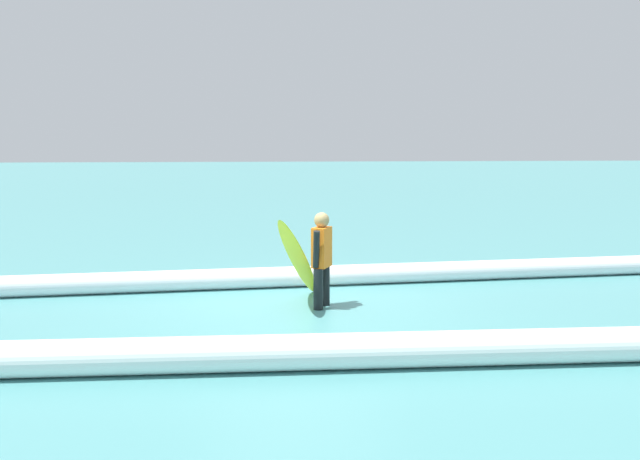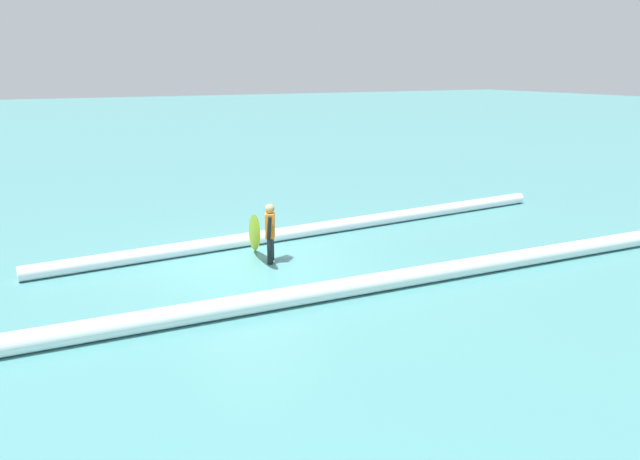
% 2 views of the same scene
% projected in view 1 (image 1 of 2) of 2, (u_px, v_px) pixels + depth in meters
% --- Properties ---
extents(ground_plane, '(170.16, 170.16, 0.00)m').
position_uv_depth(ground_plane, '(296.00, 307.00, 9.69)').
color(ground_plane, teal).
extents(surfer, '(0.34, 0.55, 1.39)m').
position_uv_depth(surfer, '(322.00, 255.00, 9.57)').
color(surfer, black).
rests_on(surfer, ground_plane).
extents(surfboard, '(0.91, 1.82, 1.40)m').
position_uv_depth(surfboard, '(299.00, 259.00, 9.71)').
color(surfboard, yellow).
rests_on(surfboard, ground_plane).
extents(wave_crest_foreground, '(15.17, 1.12, 0.34)m').
position_uv_depth(wave_crest_foreground, '(441.00, 272.00, 11.50)').
color(wave_crest_foreground, white).
rests_on(wave_crest_foreground, ground_plane).
extents(wave_crest_midground, '(23.73, 1.45, 0.38)m').
position_uv_depth(wave_crest_midground, '(360.00, 351.00, 7.00)').
color(wave_crest_midground, white).
rests_on(wave_crest_midground, ground_plane).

